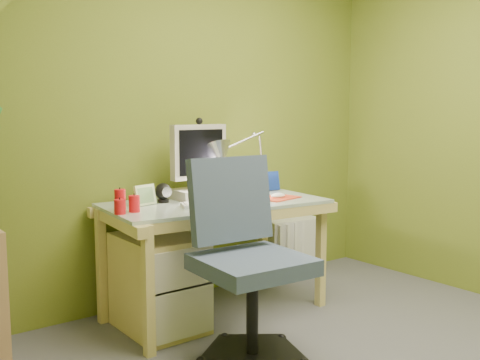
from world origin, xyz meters
TOP-DOWN VIEW (x-y plane):
  - wall_back at (0.00, 1.60)m, footprint 3.20×0.01m
  - desk at (-0.05, 1.18)m, footprint 1.37×0.78m
  - monitor at (-0.05, 1.36)m, footprint 0.41×0.24m
  - speaker_left at (-0.32, 1.34)m, footprint 0.10×0.10m
  - speaker_right at (0.22, 1.34)m, footprint 0.11×0.11m
  - keyboard at (-0.13, 1.04)m, footprint 0.44×0.27m
  - mousepad at (0.33, 1.04)m, footprint 0.29×0.24m
  - mouse at (0.33, 1.04)m, footprint 0.11×0.07m
  - amber_tumbler at (0.13, 1.10)m, footprint 0.07×0.07m
  - candle_cluster at (-0.65, 1.19)m, footprint 0.19×0.18m
  - photo_frame_red at (0.37, 1.30)m, footprint 0.15×0.04m
  - photo_frame_blue at (0.51, 1.34)m, footprint 0.15×0.05m
  - photo_frame_green at (-0.45, 1.32)m, footprint 0.14×0.05m
  - desk_lamp at (0.40, 1.36)m, footprint 0.59×0.35m
  - task_chair at (-0.28, 0.54)m, footprint 0.61×0.61m
  - radiator at (0.88, 1.50)m, footprint 0.45×0.23m

SIDE VIEW (x-z plane):
  - radiator at x=0.88m, z-range 0.00..0.43m
  - desk at x=-0.05m, z-range 0.00..0.70m
  - task_chair at x=-0.28m, z-range 0.00..1.04m
  - mousepad at x=0.33m, z-range 0.70..0.71m
  - keyboard at x=-0.13m, z-range 0.70..0.73m
  - mouse at x=0.33m, z-range 0.70..0.74m
  - amber_tumbler at x=0.13m, z-range 0.70..0.79m
  - speaker_right at x=0.22m, z-range 0.70..0.82m
  - speaker_left at x=-0.32m, z-range 0.70..0.82m
  - photo_frame_green at x=-0.45m, z-range 0.70..0.82m
  - candle_cluster at x=-0.65m, z-range 0.70..0.82m
  - photo_frame_red at x=0.37m, z-range 0.70..0.83m
  - photo_frame_blue at x=0.51m, z-range 0.70..0.83m
  - monitor at x=-0.05m, z-range 0.70..1.26m
  - desk_lamp at x=0.40m, z-range 0.70..1.29m
  - wall_back at x=0.00m, z-range 0.00..2.40m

